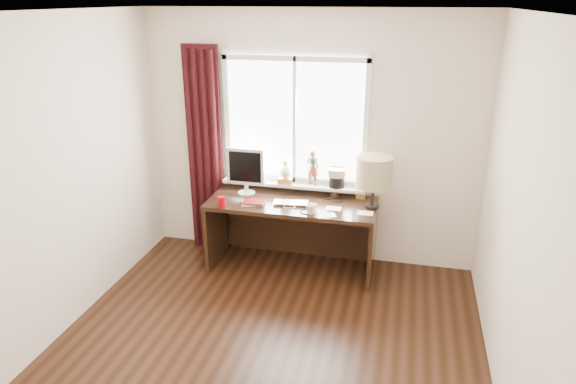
% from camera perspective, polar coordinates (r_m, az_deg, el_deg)
% --- Properties ---
extents(floor, '(3.50, 4.00, 0.00)m').
position_cam_1_polar(floor, '(4.19, -3.51, -19.12)').
color(floor, '#32190E').
rests_on(floor, ground).
extents(ceiling, '(3.50, 4.00, 0.00)m').
position_cam_1_polar(ceiling, '(3.21, -4.58, 19.23)').
color(ceiling, white).
rests_on(ceiling, wall_back).
extents(wall_back, '(3.50, 0.00, 2.60)m').
position_cam_1_polar(wall_back, '(5.34, 2.41, 5.76)').
color(wall_back, beige).
rests_on(wall_back, ground).
extents(wall_left, '(0.00, 4.00, 2.60)m').
position_cam_1_polar(wall_left, '(4.33, -26.69, -0.16)').
color(wall_left, beige).
rests_on(wall_left, ground).
extents(wall_right, '(0.00, 4.00, 2.60)m').
position_cam_1_polar(wall_right, '(3.45, 25.17, -5.02)').
color(wall_right, beige).
rests_on(wall_right, ground).
extents(laptop, '(0.37, 0.26, 0.03)m').
position_cam_1_polar(laptop, '(5.12, 0.35, -1.23)').
color(laptop, silver).
rests_on(laptop, desk).
extents(mug, '(0.13, 0.13, 0.10)m').
position_cam_1_polar(mug, '(4.89, 2.56, -1.86)').
color(mug, white).
rests_on(mug, desk).
extents(red_cup, '(0.08, 0.08, 0.11)m').
position_cam_1_polar(red_cup, '(5.08, -7.38, -1.09)').
color(red_cup, '#8A0208').
rests_on(red_cup, desk).
extents(window, '(1.52, 0.20, 1.40)m').
position_cam_1_polar(window, '(5.31, 1.00, 5.85)').
color(window, white).
rests_on(window, ground).
extents(curtain, '(0.38, 0.09, 2.25)m').
position_cam_1_polar(curtain, '(5.62, -9.24, 4.33)').
color(curtain, black).
rests_on(curtain, floor).
extents(desk, '(1.70, 0.70, 0.75)m').
position_cam_1_polar(desk, '(5.37, 0.67, -3.12)').
color(desk, black).
rests_on(desk, floor).
extents(monitor, '(0.40, 0.18, 0.49)m').
position_cam_1_polar(monitor, '(5.33, -4.73, 2.63)').
color(monitor, beige).
rests_on(monitor, desk).
extents(notebook_stack, '(0.25, 0.21, 0.03)m').
position_cam_1_polar(notebook_stack, '(5.14, -3.88, -1.16)').
color(notebook_stack, beige).
rests_on(notebook_stack, desk).
extents(brush_holder, '(0.09, 0.09, 0.25)m').
position_cam_1_polar(brush_holder, '(5.34, 5.20, 0.18)').
color(brush_holder, black).
rests_on(brush_holder, desk).
extents(icon_frame, '(0.10, 0.04, 0.13)m').
position_cam_1_polar(icon_frame, '(5.28, 8.09, -0.13)').
color(icon_frame, gold).
rests_on(icon_frame, desk).
extents(table_lamp, '(0.35, 0.35, 0.52)m').
position_cam_1_polar(table_lamp, '(4.99, 9.54, 2.16)').
color(table_lamp, black).
rests_on(table_lamp, desk).
extents(loose_papers, '(0.51, 0.31, 0.00)m').
position_cam_1_polar(loose_papers, '(4.96, 6.03, -2.25)').
color(loose_papers, white).
rests_on(loose_papers, desk).
extents(desk_cables, '(0.41, 0.55, 0.01)m').
position_cam_1_polar(desk_cables, '(5.12, 3.78, -1.40)').
color(desk_cables, black).
rests_on(desk_cables, desk).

